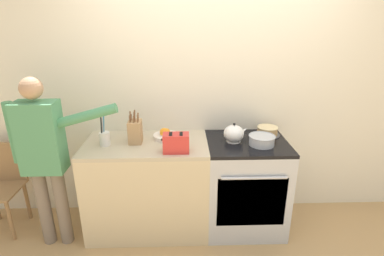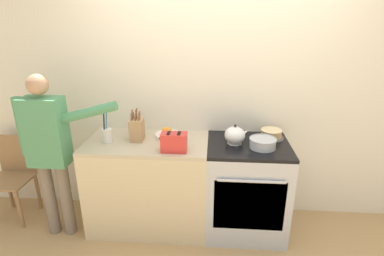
{
  "view_description": "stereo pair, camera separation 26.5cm",
  "coord_description": "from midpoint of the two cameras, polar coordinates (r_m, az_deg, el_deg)",
  "views": [
    {
      "loc": [
        -0.31,
        -2.2,
        1.96
      ],
      "look_at": [
        -0.23,
        0.29,
        1.05
      ],
      "focal_mm": 28.0,
      "sensor_mm": 36.0,
      "label": 1
    },
    {
      "loc": [
        -0.04,
        -2.19,
        1.96
      ],
      "look_at": [
        -0.23,
        0.29,
        1.05
      ],
      "focal_mm": 28.0,
      "sensor_mm": 36.0,
      "label": 2
    }
  ],
  "objects": [
    {
      "name": "ground_plane",
      "position": [
        2.95,
        2.23,
        -21.54
      ],
      "size": [
        16.0,
        16.0,
        0.0
      ],
      "primitive_type": "plane",
      "color": "tan"
    },
    {
      "name": "wall_back",
      "position": [
        2.94,
        1.69,
        7.12
      ],
      "size": [
        8.0,
        0.04,
        2.6
      ],
      "color": "silver",
      "rests_on": "ground_plane"
    },
    {
      "name": "counter_cabinet",
      "position": [
        2.97,
        -10.92,
        -10.83
      ],
      "size": [
        1.12,
        0.64,
        0.9
      ],
      "color": "beige",
      "rests_on": "ground_plane"
    },
    {
      "name": "stove_range",
      "position": [
        2.97,
        7.44,
        -10.67
      ],
      "size": [
        0.74,
        0.67,
        0.9
      ],
      "color": "#B7BABF",
      "rests_on": "ground_plane"
    },
    {
      "name": "layer_cake",
      "position": [
        2.94,
        11.69,
        -0.66
      ],
      "size": [
        0.24,
        0.24,
        0.08
      ],
      "color": "#4C4C51",
      "rests_on": "stove_range"
    },
    {
      "name": "tea_kettle",
      "position": [
        2.73,
        5.28,
        -1.13
      ],
      "size": [
        0.23,
        0.18,
        0.18
      ],
      "color": "white",
      "rests_on": "stove_range"
    },
    {
      "name": "mixing_bowl",
      "position": [
        2.7,
        10.45,
        -2.34
      ],
      "size": [
        0.24,
        0.24,
        0.09
      ],
      "color": "#B7BABF",
      "rests_on": "stove_range"
    },
    {
      "name": "knife_block",
      "position": [
        2.76,
        -13.49,
        -0.68
      ],
      "size": [
        0.11,
        0.15,
        0.3
      ],
      "color": "tan",
      "rests_on": "counter_cabinet"
    },
    {
      "name": "utensil_crock",
      "position": [
        2.79,
        -18.97,
        -1.8
      ],
      "size": [
        0.09,
        0.09,
        0.31
      ],
      "color": "silver",
      "rests_on": "counter_cabinet"
    },
    {
      "name": "fruit_bowl",
      "position": [
        2.83,
        -7.66,
        -1.4
      ],
      "size": [
        0.25,
        0.25,
        0.1
      ],
      "color": "silver",
      "rests_on": "counter_cabinet"
    },
    {
      "name": "toaster",
      "position": [
        2.52,
        -6.07,
        -2.91
      ],
      "size": [
        0.23,
        0.12,
        0.16
      ],
      "color": "red",
      "rests_on": "counter_cabinet"
    },
    {
      "name": "person_baker",
      "position": [
        2.85,
        -28.8,
        -4.04
      ],
      "size": [
        0.9,
        0.2,
        1.54
      ],
      "rotation": [
        0.0,
        0.0,
        0.21
      ],
      "color": "#7A6B5B",
      "rests_on": "ground_plane"
    },
    {
      "name": "dining_chair",
      "position": [
        3.53,
        -34.43,
        -8.39
      ],
      "size": [
        0.4,
        0.4,
        0.84
      ],
      "rotation": [
        0.0,
        0.0,
        -0.09
      ],
      "color": "#997047",
      "rests_on": "ground_plane"
    }
  ]
}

